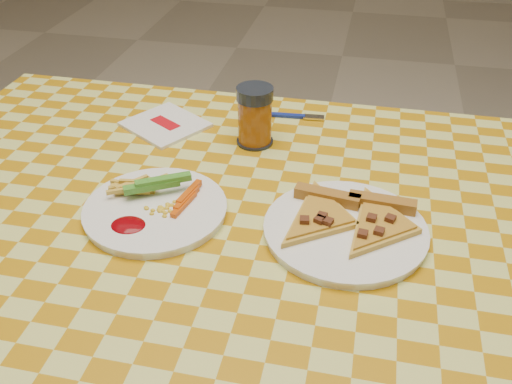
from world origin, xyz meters
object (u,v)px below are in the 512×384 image
(drink_glass, at_px, (255,116))
(plate_right, at_px, (345,231))
(plate_left, at_px, (156,211))
(table, at_px, (238,248))

(drink_glass, bearing_deg, plate_right, -51.72)
(plate_left, relative_size, plate_right, 0.92)
(table, height_order, drink_glass, drink_glass)
(plate_right, height_order, drink_glass, drink_glass)
(table, distance_m, plate_right, 0.19)
(plate_right, relative_size, drink_glass, 2.14)
(table, xyz_separation_m, plate_right, (0.17, -0.02, 0.08))
(drink_glass, bearing_deg, table, -84.92)
(table, height_order, plate_left, plate_left)
(table, bearing_deg, drink_glass, 95.08)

